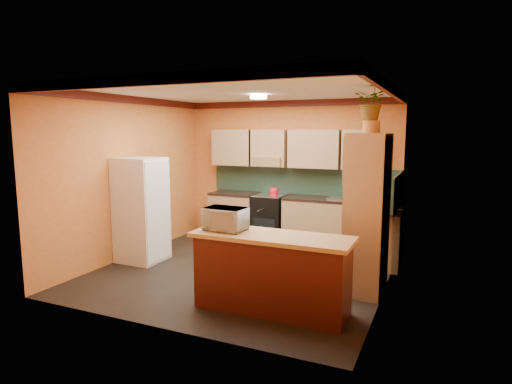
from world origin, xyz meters
TOP-DOWN VIEW (x-y plane):
  - room_shell at (0.02, 0.28)m, footprint 4.24×4.24m
  - base_cabinets_back at (0.34, 1.80)m, footprint 3.65×0.60m
  - countertop_back at (0.34, 1.80)m, footprint 3.65×0.62m
  - stove at (-0.28, 1.80)m, footprint 0.58×0.58m
  - kettle at (-0.18, 1.75)m, footprint 0.22×0.22m
  - sink at (1.12, 1.80)m, footprint 0.48×0.40m
  - base_cabinets_right at (1.80, 1.05)m, footprint 0.60×0.80m
  - countertop_right at (1.80, 1.05)m, footprint 0.62×0.80m
  - fridge at (-1.75, -0.18)m, footprint 0.68×0.66m
  - pantry at (1.85, -0.02)m, footprint 0.48×0.90m
  - fern_pot at (1.85, 0.03)m, footprint 0.22×0.22m
  - fern at (1.85, 0.03)m, footprint 0.50×0.46m
  - breakfast_bar at (0.95, -1.19)m, footprint 1.80×0.55m
  - bar_top at (0.95, -1.19)m, footprint 1.90×0.65m
  - microwave at (0.34, -1.19)m, footprint 0.51×0.35m

SIDE VIEW (x-z plane):
  - base_cabinets_back at x=0.34m, z-range 0.00..0.88m
  - base_cabinets_right at x=1.80m, z-range 0.00..0.88m
  - breakfast_bar at x=0.95m, z-range 0.00..0.88m
  - stove at x=-0.28m, z-range 0.00..0.91m
  - fridge at x=-1.75m, z-range 0.00..1.70m
  - countertop_back at x=0.34m, z-range 0.88..0.92m
  - countertop_right at x=1.80m, z-range 0.88..0.92m
  - bar_top at x=0.95m, z-range 0.88..0.93m
  - sink at x=1.12m, z-range 0.92..0.95m
  - kettle at x=-0.18m, z-range 0.91..1.09m
  - pantry at x=1.85m, z-range 0.00..2.10m
  - microwave at x=0.34m, z-range 0.93..1.20m
  - room_shell at x=0.02m, z-range 0.73..3.45m
  - fern_pot at x=1.85m, z-range 2.10..2.26m
  - fern at x=1.85m, z-range 2.26..2.73m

